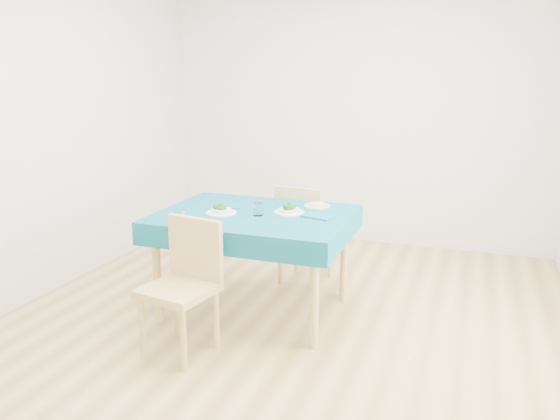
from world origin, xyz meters
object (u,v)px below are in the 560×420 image
(chair_far, at_px, (306,224))
(side_plate, at_px, (317,206))
(table, at_px, (255,263))
(bowl_near, at_px, (221,209))
(bowl_far, at_px, (289,209))
(chair_near, at_px, (178,277))

(chair_far, xyz_separation_m, side_plate, (0.20, -0.38, 0.26))
(chair_far, height_order, side_plate, chair_far)
(table, xyz_separation_m, chair_far, (0.17, 0.73, 0.13))
(bowl_near, bearing_deg, side_plate, 36.87)
(chair_far, height_order, bowl_far, chair_far)
(bowl_near, bearing_deg, table, 23.64)
(chair_near, xyz_separation_m, bowl_near, (-0.01, 0.65, 0.28))
(chair_far, relative_size, bowl_far, 4.57)
(bowl_far, height_order, side_plate, bowl_far)
(chair_near, bearing_deg, chair_far, 85.62)
(table, distance_m, chair_near, 0.79)
(chair_near, distance_m, chair_far, 1.52)
(bowl_near, relative_size, bowl_far, 1.00)
(chair_near, bearing_deg, table, 84.47)
(bowl_near, bearing_deg, chair_near, -89.24)
(table, distance_m, chair_far, 0.76)
(table, xyz_separation_m, bowl_far, (0.24, 0.08, 0.41))
(side_plate, bearing_deg, table, -136.98)
(bowl_near, height_order, side_plate, bowl_near)
(chair_near, height_order, side_plate, chair_near)
(table, bearing_deg, bowl_far, 18.88)
(chair_far, distance_m, side_plate, 0.50)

